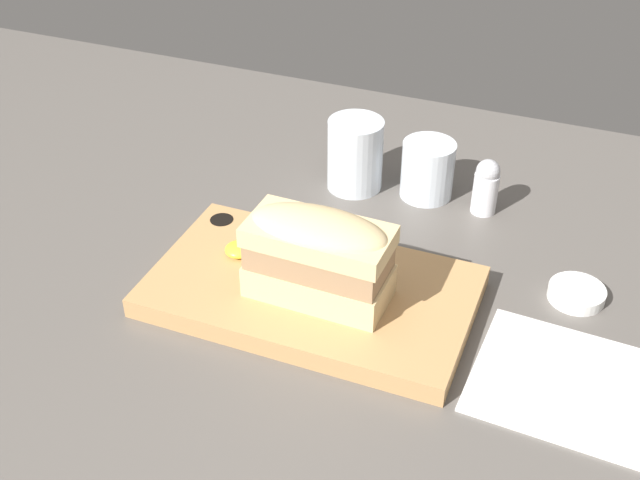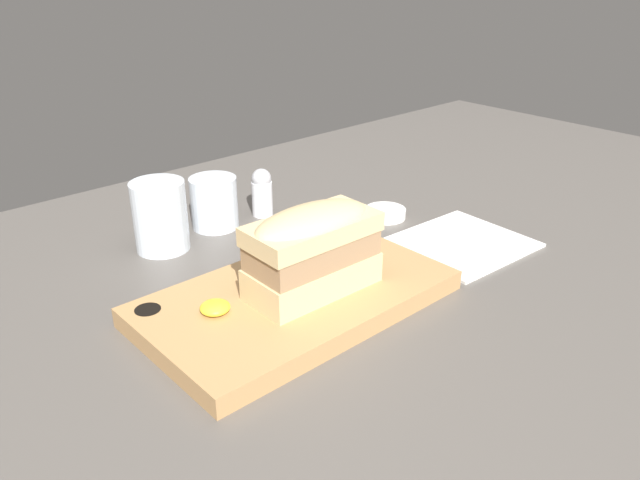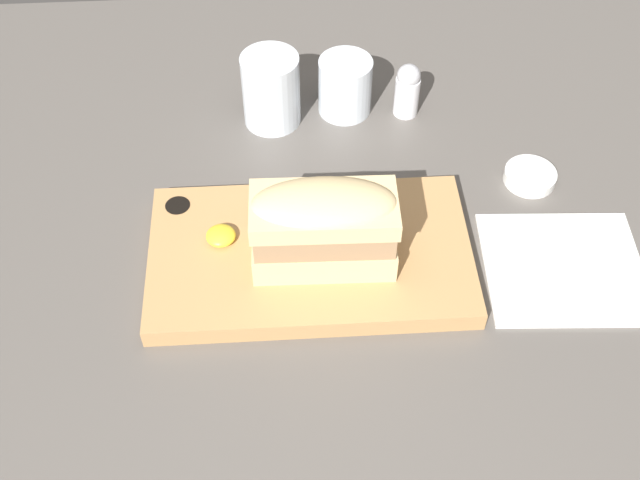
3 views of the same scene
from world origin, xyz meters
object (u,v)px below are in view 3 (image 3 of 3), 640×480
at_px(wine_glass, 345,89).
at_px(salt_shaker, 407,89).
at_px(condiment_dish, 530,176).
at_px(sandwich, 324,224).
at_px(serving_board, 309,255).
at_px(water_glass, 271,94).
at_px(napkin, 564,268).

xyz_separation_m(wine_glass, salt_shaker, (0.08, -0.01, 0.00)).
relative_size(wine_glass, condiment_dish, 1.22).
height_order(sandwich, wine_glass, sandwich).
bearing_deg(serving_board, water_glass, 98.35).
xyz_separation_m(sandwich, condiment_dish, (0.26, 0.13, -0.07)).
bearing_deg(sandwich, serving_board, 137.37).
bearing_deg(napkin, serving_board, 174.46).
xyz_separation_m(serving_board, salt_shaker, (0.14, 0.25, 0.03)).
bearing_deg(condiment_dish, water_glass, 156.95).
bearing_deg(napkin, sandwich, 177.08).
bearing_deg(salt_shaker, napkin, -62.65).
bearing_deg(wine_glass, sandwich, -99.46).
bearing_deg(salt_shaker, sandwich, -115.66).
relative_size(wine_glass, salt_shaker, 1.02).
distance_m(wine_glass, condiment_dish, 0.26).
distance_m(sandwich, salt_shaker, 0.29).
distance_m(wine_glass, salt_shaker, 0.08).
height_order(water_glass, wine_glass, water_glass).
distance_m(serving_board, sandwich, 0.07).
distance_m(water_glass, wine_glass, 0.10).
bearing_deg(condiment_dish, wine_glass, 145.64).
relative_size(wine_glass, napkin, 0.42).
xyz_separation_m(serving_board, water_glass, (-0.04, 0.25, 0.03)).
bearing_deg(napkin, condiment_dish, 92.74).
height_order(serving_board, napkin, serving_board).
height_order(sandwich, water_glass, sandwich).
height_order(wine_glass, napkin, wine_glass).
relative_size(sandwich, salt_shaker, 2.03).
distance_m(water_glass, condiment_dish, 0.34).
xyz_separation_m(serving_board, napkin, (0.28, -0.03, -0.01)).
bearing_deg(sandwich, condiment_dish, 25.62).
bearing_deg(salt_shaker, wine_glass, 171.95).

